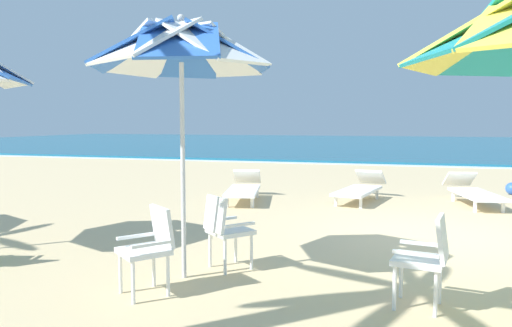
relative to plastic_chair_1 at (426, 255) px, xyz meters
name	(u,v)px	position (x,y,z in m)	size (l,w,h in m)	color
ground_plane	(440,236)	(0.36, 3.00, -0.50)	(80.00, 80.00, 0.00)	beige
sea	(407,144)	(0.36, 33.34, -0.45)	(80.00, 36.00, 0.10)	#19607F
surf_foam	(414,166)	(0.36, 15.04, -0.49)	(80.00, 0.70, 0.01)	white
plastic_chair_1	(426,255)	(0.00, 0.00, 0.00)	(0.53, 0.51, 0.87)	white
beach_umbrella_1	(181,51)	(-2.49, 0.17, 1.95)	(1.98, 1.98, 2.83)	silver
plastic_chair_2	(150,244)	(-2.60, -0.37, 0.00)	(0.63, 0.63, 0.87)	white
plastic_chair_3	(225,227)	(-2.16, 0.58, 0.00)	(0.63, 0.63, 0.87)	white
sun_lounger_0	(473,191)	(1.23, 6.12, -0.22)	(1.05, 2.23, 0.62)	white
sun_lounger_1	(360,188)	(-1.03, 5.94, -0.22)	(1.05, 2.23, 0.62)	white
sun_lounger_2	(244,188)	(-3.45, 5.28, -0.22)	(1.07, 2.23, 0.62)	white
beach_ball	(512,189)	(2.32, 7.90, -0.35)	(0.29, 0.29, 0.29)	blue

